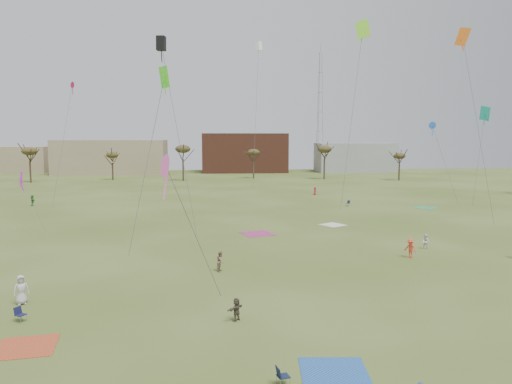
{
  "coord_description": "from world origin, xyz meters",
  "views": [
    {
      "loc": [
        -3.78,
        -34.65,
        10.68
      ],
      "look_at": [
        0.0,
        12.0,
        5.5
      ],
      "focal_mm": 34.45,
      "sensor_mm": 36.0,
      "label": 1
    }
  ],
  "objects": [
    {
      "name": "blanket_blue",
      "position": [
        1.51,
        -13.64,
        0.0
      ],
      "size": [
        3.3,
        3.3,
        0.03
      ],
      "primitive_type": "cube",
      "rotation": [
        0.0,
        0.0,
        3.06
      ],
      "color": "#285EAE",
      "rests_on": "ground"
    },
    {
      "name": "flyer_near_left",
      "position": [
        -16.37,
        -2.86,
        0.96
      ],
      "size": [
        1.11,
        1.0,
        1.91
      ],
      "primitive_type": "imported",
      "rotation": [
        0.0,
        0.0,
        0.54
      ],
      "color": "silver",
      "rests_on": "ground"
    },
    {
      "name": "blanket_plum",
      "position": [
        0.73,
        19.11,
        0.0
      ],
      "size": [
        4.22,
        4.22,
        0.03
      ],
      "primitive_type": "cube",
      "rotation": [
        0.0,
        0.0,
        0.36
      ],
      "color": "#A7336F",
      "rests_on": "ground"
    },
    {
      "name": "camp_chair_center",
      "position": [
        -0.99,
        -14.59,
        0.26
      ],
      "size": [
        0.65,
        0.62,
        0.87
      ],
      "rotation": [
        0.0,
        0.0,
        1.82
      ],
      "color": "#141D38",
      "rests_on": "ground"
    },
    {
      "name": "radio_tower",
      "position": [
        30.0,
        125.0,
        19.21
      ],
      "size": [
        1.51,
        1.72,
        41.0
      ],
      "color": "#9EA3A8",
      "rests_on": "ground"
    },
    {
      "name": "blanket_cream",
      "position": [
        10.47,
        23.97,
        0.0
      ],
      "size": [
        3.55,
        3.55,
        0.03
      ],
      "primitive_type": "cube",
      "rotation": [
        0.0,
        0.0,
        0.58
      ],
      "color": "white",
      "rests_on": "ground"
    },
    {
      "name": "kites_aloft",
      "position": [
        1.32,
        33.06,
        20.69
      ],
      "size": [
        70.61,
        67.68,
        27.88
      ],
      "color": "red",
      "rests_on": "ground"
    },
    {
      "name": "spectator_mid_e",
      "position": [
        16.29,
        10.34,
        0.72
      ],
      "size": [
        0.88,
        0.88,
        1.44
      ],
      "primitive_type": "imported",
      "rotation": [
        0.0,
        0.0,
        5.51
      ],
      "color": "silver",
      "rests_on": "ground"
    },
    {
      "name": "camp_chair_right",
      "position": [
        16.81,
        40.41,
        0.26
      ],
      "size": [
        0.74,
        0.73,
        0.87
      ],
      "rotation": [
        0.0,
        0.0,
        5.37
      ],
      "color": "#16243D",
      "rests_on": "ground"
    },
    {
      "name": "flyer_mid_b",
      "position": [
        13.43,
        7.06,
        0.86
      ],
      "size": [
        1.18,
        1.27,
        1.72
      ],
      "primitive_type": "imported",
      "rotation": [
        0.0,
        0.0,
        5.37
      ],
      "color": "#E7412B",
      "rests_on": "ground"
    },
    {
      "name": "spectator_fore_c",
      "position": [
        -2.68,
        -6.86,
        0.69
      ],
      "size": [
        1.16,
        1.21,
        1.37
      ],
      "primitive_type": "imported",
      "rotation": [
        0.0,
        0.0,
        3.97
      ],
      "color": "brown",
      "rests_on": "ground"
    },
    {
      "name": "building_tan",
      "position": [
        -35.0,
        115.0,
        5.0
      ],
      "size": [
        32.0,
        14.0,
        10.0
      ],
      "primitive_type": "cube",
      "color": "#937F60",
      "rests_on": "ground"
    },
    {
      "name": "tree_line",
      "position": [
        -2.85,
        79.12,
        7.09
      ],
      "size": [
        117.44,
        49.32,
        8.91
      ],
      "color": "#3A2B1E",
      "rests_on": "ground"
    },
    {
      "name": "building_tan_west",
      "position": [
        -65.0,
        122.0,
        4.0
      ],
      "size": [
        20.0,
        12.0,
        8.0
      ],
      "primitive_type": "cube",
      "color": "#937F60",
      "rests_on": "ground"
    },
    {
      "name": "camp_chair_left",
      "position": [
        -15.24,
        -6.01,
        0.26
      ],
      "size": [
        0.72,
        0.7,
        0.87
      ],
      "rotation": [
        0.0,
        0.0,
        1.06
      ],
      "color": "#16193D",
      "rests_on": "ground"
    },
    {
      "name": "building_grey",
      "position": [
        40.0,
        118.0,
        4.5
      ],
      "size": [
        24.0,
        12.0,
        9.0
      ],
      "primitive_type": "cube",
      "color": "gray",
      "rests_on": "ground"
    },
    {
      "name": "building_brick",
      "position": [
        5.0,
        120.0,
        6.0
      ],
      "size": [
        26.0,
        16.0,
        12.0
      ],
      "primitive_type": "cube",
      "color": "brown",
      "rests_on": "ground"
    },
    {
      "name": "blanket_olive",
      "position": [
        28.06,
        37.5,
        0.0
      ],
      "size": [
        4.19,
        4.19,
        0.03
      ],
      "primitive_type": "cube",
      "rotation": [
        0.0,
        0.0,
        0.81
      ],
      "color": "#389A64",
      "rests_on": "ground"
    },
    {
      "name": "blanket_red",
      "position": [
        -13.58,
        -9.65,
        0.0
      ],
      "size": [
        3.3,
        3.3,
        0.03
      ],
      "primitive_type": "cube",
      "rotation": [
        0.0,
        0.0,
        0.16
      ],
      "color": "#C44A27",
      "rests_on": "ground"
    },
    {
      "name": "flyer_far_a",
      "position": [
        -32.68,
        44.45,
        0.86
      ],
      "size": [
        1.26,
        1.64,
        1.73
      ],
      "primitive_type": "imported",
      "rotation": [
        0.0,
        0.0,
        2.11
      ],
      "color": "#38812B",
      "rests_on": "ground"
    },
    {
      "name": "ground",
      "position": [
        0.0,
        0.0,
        0.0
      ],
      "size": [
        260.0,
        260.0,
        0.0
      ],
      "primitive_type": "plane",
      "color": "#3F5019",
      "rests_on": "ground"
    },
    {
      "name": "spectator_fore_b",
      "position": [
        -3.5,
        3.99,
        0.81
      ],
      "size": [
        0.8,
        0.92,
        1.63
      ],
      "primitive_type": "imported",
      "rotation": [
        0.0,
        0.0,
        1.31
      ],
      "color": "#886857",
      "rests_on": "ground"
    },
    {
      "name": "flyer_far_b",
      "position": [
        14.66,
        55.84,
        0.72
      ],
      "size": [
        0.81,
        0.83,
        1.44
      ],
      "primitive_type": "imported",
      "rotation": [
        0.0,
        0.0,
        0.86
      ],
      "color": "#B01E36",
      "rests_on": "ground"
    }
  ]
}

